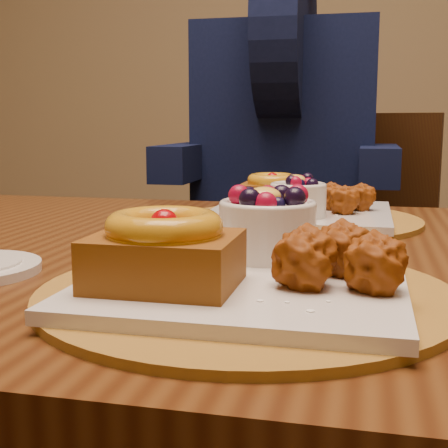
{
  "coord_description": "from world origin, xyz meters",
  "views": [
    {
      "loc": [
        0.19,
        -0.85,
        0.91
      ],
      "look_at": [
        0.06,
        -0.26,
        0.81
      ],
      "focal_mm": 50.0,
      "sensor_mm": 36.0,
      "label": 1
    }
  ],
  "objects_px": {
    "chair_far": "(347,261)",
    "diner": "(286,107)",
    "place_setting_near": "(244,264)",
    "place_setting_far": "(298,209)",
    "dining_table": "(279,309)"
  },
  "relations": [
    {
      "from": "place_setting_near",
      "to": "place_setting_far",
      "type": "relative_size",
      "value": 1.0
    },
    {
      "from": "dining_table",
      "to": "place_setting_far",
      "type": "relative_size",
      "value": 4.21
    },
    {
      "from": "place_setting_near",
      "to": "chair_far",
      "type": "distance_m",
      "value": 1.26
    },
    {
      "from": "dining_table",
      "to": "place_setting_near",
      "type": "bearing_deg",
      "value": -91.0
    },
    {
      "from": "place_setting_far",
      "to": "dining_table",
      "type": "bearing_deg",
      "value": -89.42
    },
    {
      "from": "dining_table",
      "to": "diner",
      "type": "relative_size",
      "value": 1.8
    },
    {
      "from": "chair_far",
      "to": "diner",
      "type": "bearing_deg",
      "value": -115.77
    },
    {
      "from": "diner",
      "to": "chair_far",
      "type": "bearing_deg",
      "value": 36.77
    },
    {
      "from": "dining_table",
      "to": "chair_far",
      "type": "bearing_deg",
      "value": 87.02
    },
    {
      "from": "diner",
      "to": "place_setting_near",
      "type": "bearing_deg",
      "value": -99.43
    },
    {
      "from": "dining_table",
      "to": "place_setting_near",
      "type": "distance_m",
      "value": 0.24
    },
    {
      "from": "chair_far",
      "to": "place_setting_near",
      "type": "bearing_deg",
      "value": -80.15
    },
    {
      "from": "place_setting_far",
      "to": "diner",
      "type": "bearing_deg",
      "value": 99.57
    },
    {
      "from": "place_setting_far",
      "to": "diner",
      "type": "height_order",
      "value": "diner"
    },
    {
      "from": "place_setting_near",
      "to": "place_setting_far",
      "type": "height_order",
      "value": "place_setting_near"
    }
  ]
}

